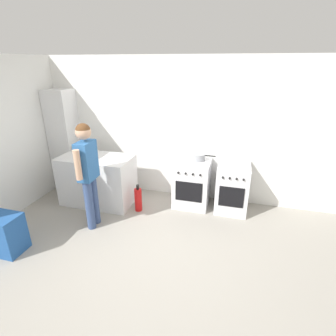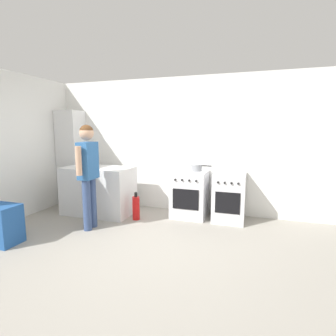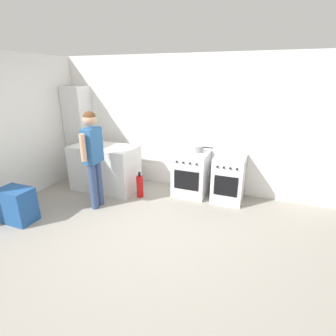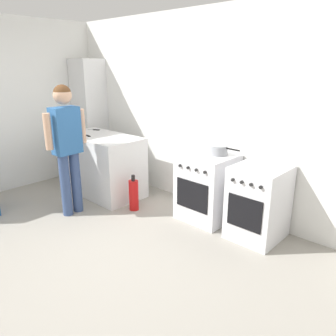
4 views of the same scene
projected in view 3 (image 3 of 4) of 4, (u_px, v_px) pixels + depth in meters
ground_plane at (138, 232)px, 3.93m from camera, size 8.00×8.00×0.00m
back_wall at (181, 124)px, 5.21m from camera, size 6.00×0.10×2.60m
side_wall_left at (17, 129)px, 4.74m from camera, size 0.10×3.10×2.60m
counter_unit at (105, 168)px, 5.30m from camera, size 1.30×0.70×0.90m
oven_left at (191, 174)px, 5.05m from camera, size 0.62×0.62×0.85m
oven_right at (229, 179)px, 4.81m from camera, size 0.54×0.62×0.85m
pot at (198, 149)px, 4.93m from camera, size 0.40×0.22×0.12m
knife_utility at (93, 147)px, 5.08m from camera, size 0.25×0.09×0.01m
knife_paring at (91, 142)px, 5.47m from camera, size 0.20×0.11×0.01m
person at (93, 152)px, 4.37m from camera, size 0.22×0.57×1.68m
fire_extinguisher at (140, 186)px, 5.00m from camera, size 0.13×0.13×0.50m
recycling_crate_lower at (19, 213)px, 4.19m from camera, size 0.52×0.36×0.28m
recycling_crate_upper at (15, 197)px, 4.10m from camera, size 0.52×0.36×0.28m
larder_cabinet at (80, 133)px, 5.86m from camera, size 0.48×0.44×2.00m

